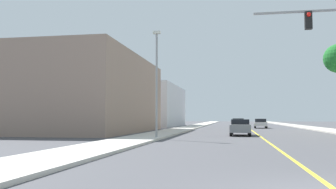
{
  "coord_description": "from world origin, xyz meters",
  "views": [
    {
      "loc": [
        -2.18,
        -8.02,
        1.59
      ],
      "look_at": [
        -7.34,
        20.69,
        3.43
      ],
      "focal_mm": 38.99,
      "sensor_mm": 36.0,
      "label": 1
    }
  ],
  "objects_px": {
    "car_silver": "(260,123)",
    "car_green": "(238,123)",
    "car_gray": "(240,127)",
    "street_lamp": "(157,78)"
  },
  "relations": [
    {
      "from": "car_silver",
      "to": "car_green",
      "type": "bearing_deg",
      "value": -161.51
    },
    {
      "from": "car_gray",
      "to": "street_lamp",
      "type": "bearing_deg",
      "value": -132.55
    },
    {
      "from": "street_lamp",
      "to": "car_silver",
      "type": "bearing_deg",
      "value": 72.04
    },
    {
      "from": "street_lamp",
      "to": "car_silver",
      "type": "distance_m",
      "value": 31.09
    },
    {
      "from": "car_gray",
      "to": "car_silver",
      "type": "bearing_deg",
      "value": 82.84
    },
    {
      "from": "car_green",
      "to": "car_silver",
      "type": "relative_size",
      "value": 1.0
    },
    {
      "from": "car_gray",
      "to": "car_silver",
      "type": "xyz_separation_m",
      "value": [
        3.35,
        22.9,
        -0.02
      ]
    },
    {
      "from": "street_lamp",
      "to": "car_green",
      "type": "distance_m",
      "value": 29.33
    },
    {
      "from": "street_lamp",
      "to": "car_gray",
      "type": "relative_size",
      "value": 1.73
    },
    {
      "from": "street_lamp",
      "to": "car_gray",
      "type": "height_order",
      "value": "street_lamp"
    }
  ]
}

